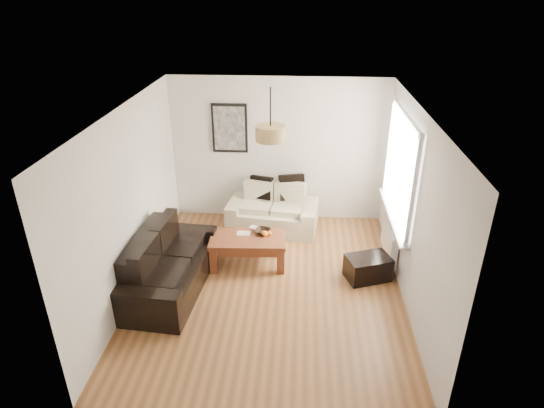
# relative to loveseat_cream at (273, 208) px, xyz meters

# --- Properties ---
(floor) EXTENTS (4.50, 4.50, 0.00)m
(floor) POSITION_rel_loveseat_cream_xyz_m (0.07, -1.78, -0.39)
(floor) COLOR brown
(floor) RESTS_ON ground
(ceiling) EXTENTS (3.80, 4.50, 0.00)m
(ceiling) POSITION_rel_loveseat_cream_xyz_m (0.07, -1.78, 2.21)
(ceiling) COLOR white
(ceiling) RESTS_ON floor
(wall_back) EXTENTS (3.80, 0.04, 2.60)m
(wall_back) POSITION_rel_loveseat_cream_xyz_m (0.07, 0.47, 0.91)
(wall_back) COLOR silver
(wall_back) RESTS_ON floor
(wall_front) EXTENTS (3.80, 0.04, 2.60)m
(wall_front) POSITION_rel_loveseat_cream_xyz_m (0.07, -4.03, 0.91)
(wall_front) COLOR silver
(wall_front) RESTS_ON floor
(wall_left) EXTENTS (0.04, 4.50, 2.60)m
(wall_left) POSITION_rel_loveseat_cream_xyz_m (-1.83, -1.78, 0.91)
(wall_left) COLOR silver
(wall_left) RESTS_ON floor
(wall_right) EXTENTS (0.04, 4.50, 2.60)m
(wall_right) POSITION_rel_loveseat_cream_xyz_m (1.97, -1.78, 0.91)
(wall_right) COLOR silver
(wall_right) RESTS_ON floor
(window_bay) EXTENTS (0.14, 1.90, 1.60)m
(window_bay) POSITION_rel_loveseat_cream_xyz_m (1.93, -0.98, 1.21)
(window_bay) COLOR white
(window_bay) RESTS_ON wall_right
(radiator) EXTENTS (0.10, 0.90, 0.52)m
(radiator) POSITION_rel_loveseat_cream_xyz_m (1.89, -0.98, -0.01)
(radiator) COLOR white
(radiator) RESTS_ON wall_right
(poster) EXTENTS (0.62, 0.04, 0.87)m
(poster) POSITION_rel_loveseat_cream_xyz_m (-0.78, 0.44, 1.31)
(poster) COLOR black
(poster) RESTS_ON wall_back
(pendant_shade) EXTENTS (0.40, 0.40, 0.20)m
(pendant_shade) POSITION_rel_loveseat_cream_xyz_m (0.07, -1.48, 1.84)
(pendant_shade) COLOR tan
(pendant_shade) RESTS_ON ceiling
(loveseat_cream) EXTENTS (1.65, 1.02, 0.77)m
(loveseat_cream) POSITION_rel_loveseat_cream_xyz_m (0.00, 0.00, 0.00)
(loveseat_cream) COLOR beige
(loveseat_cream) RESTS_ON floor
(sofa_leather) EXTENTS (1.09, 1.99, 0.83)m
(sofa_leather) POSITION_rel_loveseat_cream_xyz_m (-1.36, -1.89, 0.03)
(sofa_leather) COLOR black
(sofa_leather) RESTS_ON floor
(coffee_table) EXTENTS (1.19, 0.69, 0.47)m
(coffee_table) POSITION_rel_loveseat_cream_xyz_m (-0.31, -1.20, -0.15)
(coffee_table) COLOR brown
(coffee_table) RESTS_ON floor
(ottoman) EXTENTS (0.73, 0.60, 0.36)m
(ottoman) POSITION_rel_loveseat_cream_xyz_m (1.52, -1.47, -0.21)
(ottoman) COLOR black
(ottoman) RESTS_ON floor
(cushion_left) EXTENTS (0.42, 0.23, 0.40)m
(cushion_left) POSITION_rel_loveseat_cream_xyz_m (-0.22, 0.19, 0.31)
(cushion_left) COLOR black
(cushion_left) RESTS_ON loveseat_cream
(cushion_right) EXTENTS (0.47, 0.24, 0.45)m
(cushion_right) POSITION_rel_loveseat_cream_xyz_m (0.32, 0.19, 0.33)
(cushion_right) COLOR black
(cushion_right) RESTS_ON loveseat_cream
(fruit_bowl) EXTENTS (0.30, 0.30, 0.06)m
(fruit_bowl) POSITION_rel_loveseat_cream_xyz_m (-0.09, -1.05, 0.12)
(fruit_bowl) COLOR black
(fruit_bowl) RESTS_ON coffee_table
(orange_a) EXTENTS (0.11, 0.11, 0.09)m
(orange_a) POSITION_rel_loveseat_cream_xyz_m (-0.04, -1.14, 0.13)
(orange_a) COLOR orange
(orange_a) RESTS_ON fruit_bowl
(orange_b) EXTENTS (0.08, 0.08, 0.07)m
(orange_b) POSITION_rel_loveseat_cream_xyz_m (0.02, -1.12, 0.13)
(orange_b) COLOR orange
(orange_b) RESTS_ON fruit_bowl
(orange_c) EXTENTS (0.08, 0.08, 0.07)m
(orange_c) POSITION_rel_loveseat_cream_xyz_m (-0.08, -1.12, 0.13)
(orange_c) COLOR orange
(orange_c) RESTS_ON fruit_bowl
(papers) EXTENTS (0.22, 0.16, 0.01)m
(papers) POSITION_rel_loveseat_cream_xyz_m (-0.39, -1.08, 0.09)
(papers) COLOR silver
(papers) RESTS_ON coffee_table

